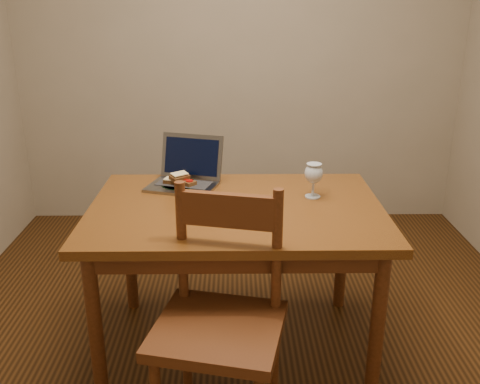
{
  "coord_description": "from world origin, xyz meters",
  "views": [
    {
      "loc": [
        -0.04,
        -2.29,
        1.61
      ],
      "look_at": [
        -0.02,
        -0.07,
        0.8
      ],
      "focal_mm": 40.0,
      "sensor_mm": 36.0,
      "label": 1
    }
  ],
  "objects_px": {
    "chair": "(220,311)",
    "plate": "(180,185)",
    "milk_glass": "(313,180)",
    "laptop": "(187,172)",
    "table": "(236,223)"
  },
  "relations": [
    {
      "from": "chair",
      "to": "plate",
      "type": "height_order",
      "value": "chair"
    },
    {
      "from": "plate",
      "to": "milk_glass",
      "type": "xyz_separation_m",
      "value": [
        0.63,
        -0.15,
        0.07
      ]
    },
    {
      "from": "laptop",
      "to": "table",
      "type": "bearing_deg",
      "value": -33.84
    },
    {
      "from": "chair",
      "to": "milk_glass",
      "type": "relative_size",
      "value": 3.31
    },
    {
      "from": "plate",
      "to": "milk_glass",
      "type": "height_order",
      "value": "milk_glass"
    },
    {
      "from": "milk_glass",
      "to": "laptop",
      "type": "xyz_separation_m",
      "value": [
        -0.6,
        0.19,
        -0.02
      ]
    },
    {
      "from": "chair",
      "to": "laptop",
      "type": "xyz_separation_m",
      "value": [
        -0.18,
        0.82,
        0.27
      ]
    },
    {
      "from": "table",
      "to": "chair",
      "type": "distance_m",
      "value": 0.54
    },
    {
      "from": "table",
      "to": "milk_glass",
      "type": "height_order",
      "value": "milk_glass"
    },
    {
      "from": "milk_glass",
      "to": "plate",
      "type": "bearing_deg",
      "value": 166.41
    },
    {
      "from": "table",
      "to": "plate",
      "type": "bearing_deg",
      "value": 136.79
    },
    {
      "from": "plate",
      "to": "laptop",
      "type": "height_order",
      "value": "laptop"
    },
    {
      "from": "chair",
      "to": "milk_glass",
      "type": "height_order",
      "value": "chair"
    },
    {
      "from": "plate",
      "to": "table",
      "type": "bearing_deg",
      "value": -43.21
    },
    {
      "from": "table",
      "to": "milk_glass",
      "type": "distance_m",
      "value": 0.41
    }
  ]
}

